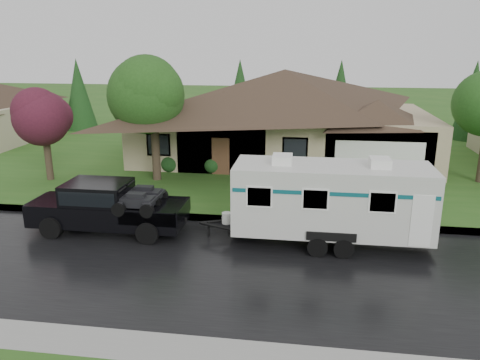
# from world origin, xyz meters

# --- Properties ---
(ground) EXTENTS (140.00, 140.00, 0.00)m
(ground) POSITION_xyz_m (0.00, 0.00, 0.00)
(ground) COLOR #28561B
(ground) RESTS_ON ground
(road) EXTENTS (140.00, 8.00, 0.01)m
(road) POSITION_xyz_m (0.00, -2.00, 0.01)
(road) COLOR black
(road) RESTS_ON ground
(curb) EXTENTS (140.00, 0.50, 0.15)m
(curb) POSITION_xyz_m (0.00, 2.25, 0.07)
(curb) COLOR gray
(curb) RESTS_ON ground
(lawn) EXTENTS (140.00, 26.00, 0.15)m
(lawn) POSITION_xyz_m (0.00, 15.00, 0.07)
(lawn) COLOR #28561B
(lawn) RESTS_ON ground
(house_main) EXTENTS (19.44, 10.80, 6.90)m
(house_main) POSITION_xyz_m (2.29, 13.84, 3.59)
(house_main) COLOR tan
(house_main) RESTS_ON lawn
(tree_left_green) EXTENTS (4.08, 4.08, 6.76)m
(tree_left_green) POSITION_xyz_m (-4.50, 7.49, 4.84)
(tree_left_green) COLOR #382B1E
(tree_left_green) RESTS_ON lawn
(tree_red) EXTENTS (3.07, 3.07, 5.09)m
(tree_red) POSITION_xyz_m (-10.29, 6.66, 3.68)
(tree_red) COLOR #382B1E
(tree_red) RESTS_ON lawn
(shrub_row) EXTENTS (13.60, 1.00, 1.00)m
(shrub_row) POSITION_xyz_m (2.00, 9.30, 0.65)
(shrub_row) COLOR #143814
(shrub_row) RESTS_ON lawn
(pickup_truck) EXTENTS (6.11, 2.32, 2.04)m
(pickup_truck) POSITION_xyz_m (-4.32, 0.44, 1.09)
(pickup_truck) COLOR black
(pickup_truck) RESTS_ON ground
(travel_trailer) EXTENTS (7.53, 2.65, 3.38)m
(travel_trailer) POSITION_xyz_m (4.49, 0.44, 1.79)
(travel_trailer) COLOR silver
(travel_trailer) RESTS_ON ground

